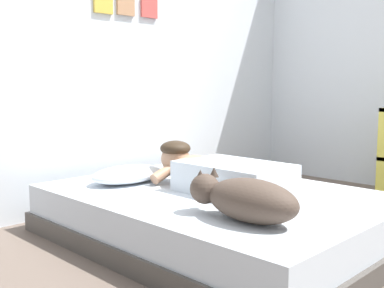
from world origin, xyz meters
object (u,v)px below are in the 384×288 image
dog (246,199)px  cell_phone (240,206)px  bed (216,216)px  person_lying (216,172)px  coffee_cup (182,175)px  pillow (128,174)px

dog → cell_phone: size_ratio=4.11×
bed → cell_phone: bearing=-118.6°
bed → dog: dog is taller
bed → person_lying: (0.04, 0.03, 0.26)m
person_lying → coffee_cup: size_ratio=7.36×
bed → cell_phone: size_ratio=14.27×
dog → pillow: bearing=82.3°
dog → cell_phone: dog is taller
bed → pillow: 0.65m
coffee_cup → person_lying: bearing=-95.7°
pillow → person_lying: bearing=-65.5°
bed → person_lying: bearing=39.1°
bed → dog: 0.67m
cell_phone → bed: bearing=61.4°
pillow → dog: (-0.15, -1.09, 0.05)m
pillow → dog: size_ratio=0.90×
bed → pillow: (-0.21, 0.58, 0.21)m
person_lying → coffee_cup: bearing=84.3°
coffee_cup → cell_phone: (-0.25, -0.69, -0.03)m
bed → cell_phone: (-0.18, -0.33, 0.15)m
pillow → dog: 1.10m
dog → coffee_cup: bearing=63.7°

